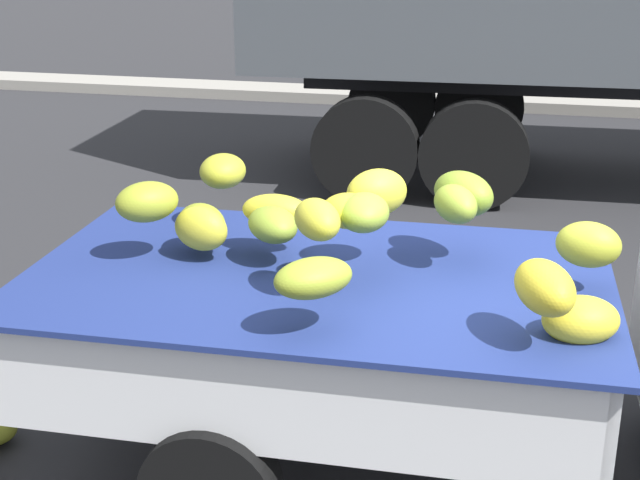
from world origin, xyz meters
TOP-DOWN VIEW (x-y plane):
  - curb_strip at (0.00, 9.79)m, footprint 80.00×0.80m

SIDE VIEW (x-z plane):
  - curb_strip at x=0.00m, z-range 0.00..0.16m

